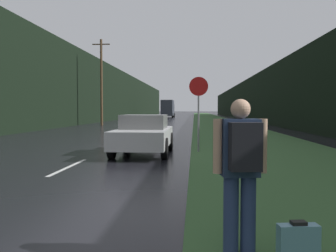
{
  "coord_description": "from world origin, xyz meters",
  "views": [
    {
      "loc": [
        3.59,
        -1.43,
        1.65
      ],
      "look_at": [
        2.4,
        14.59,
        0.9
      ],
      "focal_mm": 38.0,
      "sensor_mm": 36.0,
      "label": 1
    }
  ],
  "objects": [
    {
      "name": "treeline_far_side",
      "position": [
        -9.46,
        50.0,
        4.04
      ],
      "size": [
        2.0,
        140.0,
        8.08
      ],
      "primitive_type": "cube",
      "color": "black",
      "rests_on": "ground_plane"
    },
    {
      "name": "lane_stripe_c",
      "position": [
        0.0,
        15.43,
        0.0
      ],
      "size": [
        0.12,
        3.0,
        0.01
      ],
      "primitive_type": "cube",
      "color": "silver",
      "rests_on": "ground_plane"
    },
    {
      "name": "treeline_near_side",
      "position": [
        12.46,
        50.0,
        3.11
      ],
      "size": [
        2.0,
        140.0,
        6.21
      ],
      "primitive_type": "cube",
      "color": "black",
      "rests_on": "ground_plane"
    },
    {
      "name": "lane_stripe_e",
      "position": [
        0.0,
        29.43,
        0.0
      ],
      "size": [
        0.12,
        3.0,
        0.01
      ],
      "primitive_type": "cube",
      "color": "silver",
      "rests_on": "ground_plane"
    },
    {
      "name": "suitcase",
      "position": [
        4.72,
        2.48,
        0.2
      ],
      "size": [
        0.46,
        0.21,
        0.43
      ],
      "rotation": [
        0.0,
        0.0,
        0.13
      ],
      "color": "#6093A8",
      "rests_on": "ground_plane"
    },
    {
      "name": "hitchhiker_with_backpack",
      "position": [
        4.11,
        2.55,
        1.01
      ],
      "size": [
        0.61,
        0.46,
        1.76
      ],
      "rotation": [
        0.0,
        0.0,
        0.13
      ],
      "color": "navy",
      "rests_on": "ground_plane"
    },
    {
      "name": "lane_stripe_b",
      "position": [
        0.0,
        8.43,
        0.0
      ],
      "size": [
        0.12,
        3.0,
        0.01
      ],
      "primitive_type": "cube",
      "color": "silver",
      "rests_on": "ground_plane"
    },
    {
      "name": "utility_pole_far",
      "position": [
        -5.92,
        34.47,
        4.52
      ],
      "size": [
        1.8,
        0.24,
        8.78
      ],
      "color": "#4C3823",
      "rests_on": "ground_plane"
    },
    {
      "name": "grass_verge",
      "position": [
        6.46,
        40.0,
        0.01
      ],
      "size": [
        6.0,
        240.0,
        0.02
      ],
      "primitive_type": "cube",
      "color": "#33562D",
      "rests_on": "ground_plane"
    },
    {
      "name": "stop_sign",
      "position": [
        3.75,
        12.27,
        1.81
      ],
      "size": [
        0.73,
        0.07,
        2.89
      ],
      "color": "slate",
      "rests_on": "ground_plane"
    },
    {
      "name": "car_passing_near",
      "position": [
        1.73,
        11.54,
        0.74
      ],
      "size": [
        1.97,
        4.29,
        1.45
      ],
      "rotation": [
        0.0,
        0.0,
        3.14
      ],
      "color": "#BCBCBC",
      "rests_on": "ground_plane"
    },
    {
      "name": "lane_stripe_f",
      "position": [
        0.0,
        36.43,
        0.0
      ],
      "size": [
        0.12,
        3.0,
        0.01
      ],
      "primitive_type": "cube",
      "color": "silver",
      "rests_on": "ground_plane"
    },
    {
      "name": "lane_stripe_d",
      "position": [
        0.0,
        22.43,
        0.0
      ],
      "size": [
        0.12,
        3.0,
        0.01
      ],
      "primitive_type": "cube",
      "color": "silver",
      "rests_on": "ground_plane"
    },
    {
      "name": "delivery_truck",
      "position": [
        -1.73,
        69.83,
        1.83
      ],
      "size": [
        2.43,
        8.31,
        3.47
      ],
      "color": "black",
      "rests_on": "ground_plane"
    }
  ]
}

